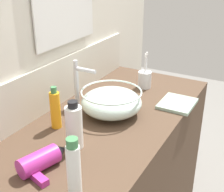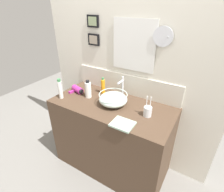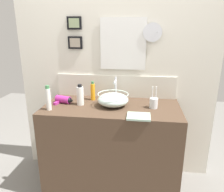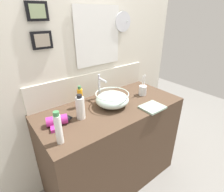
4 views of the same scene
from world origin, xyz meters
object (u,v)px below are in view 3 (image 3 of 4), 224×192
Objects in this scene: soap_dispenser at (93,91)px; glass_bowl_sink at (113,99)px; toothbrush_cup at (154,103)px; lotion_bottle at (80,96)px; faucet at (115,87)px; shampoo_bottle at (48,98)px; hand_towel at (139,116)px; hair_drier at (64,100)px.

glass_bowl_sink is at bearing -33.92° from soap_dispenser.
toothbrush_cup reaches higher than lotion_bottle.
lotion_bottle is 1.03× the size of soap_dispenser.
shampoo_bottle is at bearing -146.80° from faucet.
lotion_bottle is 1.03× the size of hand_towel.
glass_bowl_sink is at bearing -1.49° from hair_drier.
glass_bowl_sink is 0.36m from hand_towel.
shampoo_bottle reaches higher than hair_drier.
hair_drier is 0.30m from soap_dispenser.
lotion_bottle is at bearing -117.92° from soap_dispenser.
hand_towel is (0.25, -0.43, -0.13)m from faucet.
shampoo_bottle reaches higher than toothbrush_cup.
soap_dispenser is at bearing 146.08° from glass_bowl_sink.
faucet is (-0.00, 0.18, 0.07)m from glass_bowl_sink.
faucet is 1.23× the size of hand_towel.
faucet is 0.67m from shampoo_bottle.
toothbrush_cup is 1.06× the size of hand_towel.
shampoo_bottle is 1.12× the size of lotion_bottle.
toothbrush_cup is 0.63m from soap_dispenser.
faucet is at bearing 119.66° from hand_towel.
soap_dispenser is (0.33, 0.33, -0.02)m from shampoo_bottle.
faucet is at bearing 19.52° from hair_drier.
lotion_bottle reaches higher than hand_towel.
glass_bowl_sink is 0.49m from hair_drier.
hand_towel is (0.81, -0.07, -0.10)m from shampoo_bottle.
toothbrush_cup reaches higher than glass_bowl_sink.
lotion_bottle is at bearing -148.17° from faucet.
hand_towel is at bearing -19.65° from hair_drier.
shampoo_bottle reaches higher than hand_towel.
toothbrush_cup reaches higher than hair_drier.
toothbrush_cup is 0.28m from hand_towel.
soap_dispenser is at bearing 165.00° from toothbrush_cup.
faucet is at bearing 31.83° from lotion_bottle.
soap_dispenser is (0.26, 0.14, 0.05)m from hair_drier.
faucet is 0.53m from hair_drier.
glass_bowl_sink is 0.28m from soap_dispenser.
hand_towel is (0.56, -0.24, -0.08)m from lotion_bottle.
hair_drier is (-0.49, -0.17, -0.10)m from faucet.
lotion_bottle reaches higher than hair_drier.
glass_bowl_sink is 0.59m from shampoo_bottle.
shampoo_bottle is at bearing 175.19° from hand_towel.
glass_bowl_sink is 1.22× the size of faucet.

